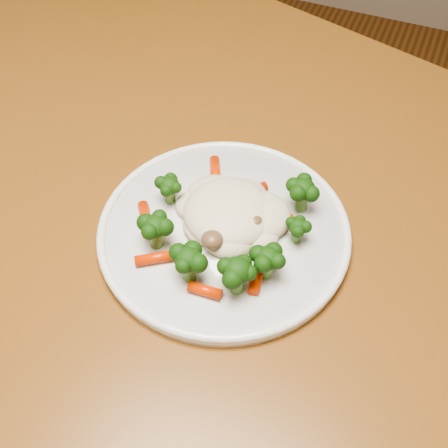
% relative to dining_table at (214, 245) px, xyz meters
% --- Properties ---
extents(dining_table, '(1.44, 1.16, 0.75)m').
position_rel_dining_table_xyz_m(dining_table, '(0.00, 0.00, 0.00)').
color(dining_table, brown).
rests_on(dining_table, ground).
extents(plate, '(0.28, 0.28, 0.01)m').
position_rel_dining_table_xyz_m(plate, '(0.04, -0.05, 0.10)').
color(plate, white).
rests_on(plate, dining_table).
extents(meal, '(0.20, 0.19, 0.05)m').
position_rel_dining_table_xyz_m(meal, '(0.04, -0.05, 0.13)').
color(meal, beige).
rests_on(meal, plate).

